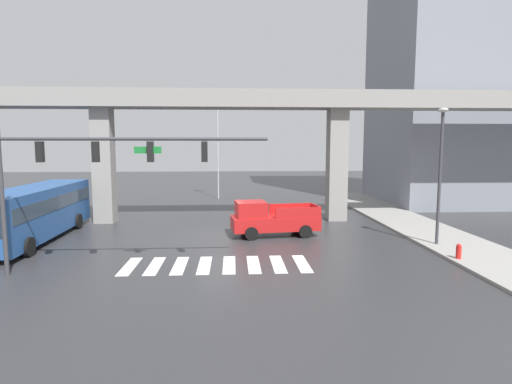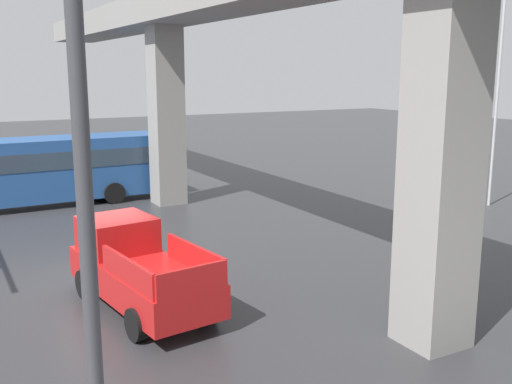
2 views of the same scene
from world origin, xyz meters
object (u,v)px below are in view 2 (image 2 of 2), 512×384
object	(u,v)px
pickup_truck	(137,268)
city_bus	(38,167)
flagpole	(502,63)
street_lamp_near_corner	(86,215)

from	to	relation	value
pickup_truck	city_bus	xyz separation A→B (m)	(-13.33, -0.21, 0.73)
city_bus	flagpole	distance (m)	20.59
street_lamp_near_corner	city_bus	bearing A→B (deg)	172.53
city_bus	street_lamp_near_corner	size ratio (longest dim) A/B	1.50
pickup_truck	flagpole	size ratio (longest dim) A/B	0.49
street_lamp_near_corner	flagpole	bearing A→B (deg)	120.67
pickup_truck	street_lamp_near_corner	size ratio (longest dim) A/B	0.73
city_bus	pickup_truck	bearing A→B (deg)	0.90
pickup_truck	street_lamp_near_corner	bearing A→B (deg)	-19.77
city_bus	flagpole	size ratio (longest dim) A/B	1.00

